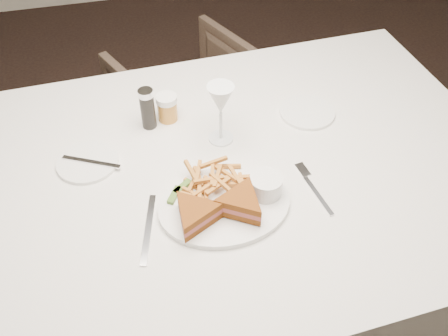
% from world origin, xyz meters
% --- Properties ---
extents(ground, '(5.00, 5.00, 0.00)m').
position_xyz_m(ground, '(0.00, 0.00, 0.00)').
color(ground, black).
rests_on(ground, ground).
extents(table, '(1.58, 1.10, 0.75)m').
position_xyz_m(table, '(0.31, -0.08, 0.38)').
color(table, silver).
rests_on(table, ground).
extents(chair_far, '(0.73, 0.71, 0.58)m').
position_xyz_m(chair_far, '(0.39, 0.81, 0.29)').
color(chair_far, '#4A392D').
rests_on(chair_far, ground).
extents(table_setting, '(0.79, 0.58, 0.18)m').
position_xyz_m(table_setting, '(0.29, -0.12, 0.79)').
color(table_setting, white).
rests_on(table_setting, table).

